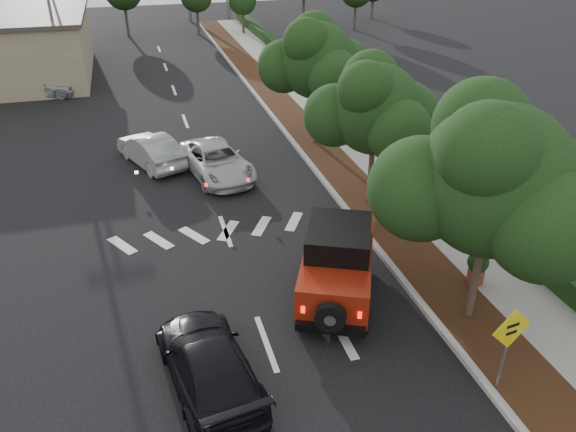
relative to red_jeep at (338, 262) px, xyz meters
name	(u,v)px	position (x,y,z in m)	size (l,w,h in m)	color
ground	(266,343)	(-2.49, -1.54, -1.11)	(120.00, 120.00, 0.00)	black
curb	(301,152)	(2.11, 10.46, -1.04)	(0.20, 70.00, 0.15)	#9E9B93
planting_strip	(322,150)	(3.11, 10.46, -1.05)	(1.80, 70.00, 0.12)	black
sidewalk	(360,146)	(5.01, 10.46, -1.05)	(2.00, 70.00, 0.12)	gray
hedge	(388,137)	(6.41, 10.46, -0.71)	(0.80, 70.00, 0.80)	black
transmission_tower	(210,20)	(3.51, 46.46, -1.11)	(7.00, 4.00, 28.00)	slate
street_tree_near	(468,318)	(3.11, -2.04, -1.11)	(3.80, 3.80, 5.92)	black
street_tree_mid	(368,205)	(3.11, 4.96, -1.11)	(3.20, 3.20, 5.32)	black
street_tree_far	(315,144)	(3.11, 11.46, -1.11)	(3.40, 3.40, 5.62)	black
light_pole_a	(65,89)	(-8.99, 24.46, -1.11)	(2.00, 0.22, 9.00)	slate
light_pole_b	(62,49)	(-9.99, 36.46, -1.11)	(2.00, 0.22, 9.00)	slate
red_jeep	(338,262)	(0.00, 0.00, 0.00)	(3.36, 4.48, 2.19)	black
silver_suv_ahead	(216,161)	(-1.99, 9.18, -0.46)	(2.17, 4.70, 1.31)	#B5B8BE
black_suv_oncoming	(209,364)	(-4.10, -2.57, -0.47)	(1.81, 4.45, 1.29)	black
silver_sedan_oncoming	(151,150)	(-4.55, 11.12, -0.43)	(1.45, 4.15, 1.37)	#929699
parked_suv	(40,85)	(-10.19, 23.28, -0.41)	(1.66, 4.13, 1.41)	#A4A8AC
speed_hump_sign	(509,338)	(2.32, -4.57, 0.46)	(1.06, 0.17, 2.27)	slate
terracotta_planter	(478,265)	(4.11, -0.74, -0.38)	(0.62, 0.62, 1.09)	brown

